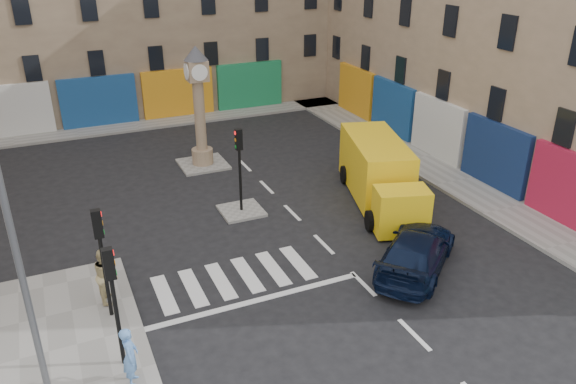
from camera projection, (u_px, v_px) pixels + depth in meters
ground at (379, 299)px, 18.77m from camera, size 120.00×120.00×0.00m
sidewalk_right at (416, 159)px, 30.25m from camera, size 2.60×30.00×0.15m
sidewalk_far at (136, 125)px, 35.66m from camera, size 32.00×2.40×0.15m
island_near at (242, 211)px, 24.64m from camera, size 1.80×1.80×0.12m
island_far at (203, 164)px, 29.61m from camera, size 2.40×2.40×0.12m
building_right at (530, 0)px, 29.26m from camera, size 10.00×30.00×16.00m
traffic_light_left_near at (113, 289)px, 14.77m from camera, size 0.28×0.22×3.70m
traffic_light_left_far at (101, 247)px, 16.76m from camera, size 0.28×0.22×3.70m
traffic_light_island at (239, 157)px, 23.58m from camera, size 0.28×0.22×3.70m
lamp_post at (18, 260)px, 11.99m from camera, size 0.50×0.25×8.30m
clock_pillar at (199, 100)px, 28.15m from camera, size 1.20×1.20×6.10m
navy_sedan at (416, 251)px, 20.17m from camera, size 5.24×4.90×1.48m
yellow_van at (379, 173)px, 25.24m from camera, size 4.20×7.63×2.66m
pedestrian_blue at (130, 356)px, 14.75m from camera, size 0.54×0.71×1.76m
pedestrian_tan at (106, 275)px, 18.14m from camera, size 0.81×0.99×1.90m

